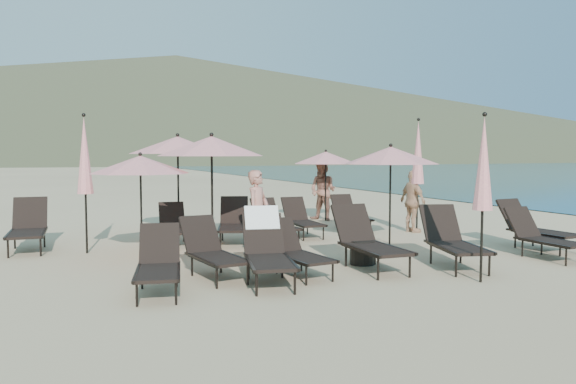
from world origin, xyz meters
name	(u,v)px	position (x,y,z in m)	size (l,w,h in m)	color
ground	(382,268)	(0.00, 0.00, 0.00)	(800.00, 800.00, 0.00)	#D6BA8C
volcanic_headland	(196,109)	(71.37, 302.62, 26.49)	(690.00, 690.00, 55.00)	brown
lounger_0	(158,263)	(-3.89, -0.21, 0.43)	(0.93, 1.68, 0.91)	black
lounger_1	(212,250)	(-2.92, 0.43, 0.43)	(0.82, 1.68, 0.93)	black
lounger_2	(296,250)	(-1.62, 0.06, 0.41)	(0.74, 1.57, 0.87)	black
lounger_3	(368,240)	(-0.27, 0.03, 0.49)	(0.78, 1.86, 1.05)	black
lounger_4	(452,239)	(1.18, -0.38, 0.48)	(1.16, 1.90, 1.03)	black
lounger_5	(535,227)	(3.96, 0.40, 0.46)	(0.76, 1.76, 0.99)	black
lounger_6	(28,227)	(-5.72, 4.35, 0.49)	(0.78, 1.84, 1.04)	black
lounger_7	(174,225)	(-2.81, 4.02, 0.41)	(0.75, 1.57, 0.87)	black
lounger_8	(234,222)	(-1.54, 3.65, 0.46)	(1.16, 1.82, 0.98)	black
lounger_9	(274,222)	(-0.64, 3.50, 0.44)	(0.67, 1.64, 0.93)	black
lounger_10	(302,219)	(0.24, 3.92, 0.42)	(0.67, 1.58, 0.90)	black
lounger_11	(350,214)	(1.84, 4.41, 0.41)	(0.74, 1.59, 0.88)	black
lounger_12	(543,235)	(3.29, -0.41, 0.43)	(0.62, 1.59, 0.92)	black
lounger_13	(267,247)	(-2.21, -0.16, 0.53)	(1.03, 1.88, 1.11)	black
umbrella_open_0	(140,165)	(-3.71, 2.55, 1.77)	(1.86, 1.86, 2.00)	black
umbrella_open_1	(212,146)	(-2.22, 2.97, 2.13)	(2.24, 2.24, 2.41)	black
umbrella_open_2	(391,155)	(1.39, 1.89, 1.94)	(2.03, 2.03, 2.19)	black
umbrella_open_3	(178,145)	(-2.46, 5.14, 2.17)	(2.28, 2.28, 2.46)	black
umbrella_open_4	(326,158)	(2.14, 6.41, 1.85)	(1.94, 1.94, 2.09)	black
umbrella_closed_0	(483,164)	(0.79, -1.54, 1.81)	(0.30, 0.30, 2.61)	black
umbrella_closed_1	(418,153)	(3.14, 3.33, 1.98)	(0.33, 0.33, 2.85)	black
umbrella_closed_2	(85,156)	(-4.64, 3.49, 1.92)	(0.32, 0.32, 2.77)	black
side_table_0	(261,255)	(-1.95, 0.80, 0.22)	(0.40, 0.40, 0.45)	black
side_table_1	(362,252)	(-0.18, 0.38, 0.21)	(0.45, 0.45, 0.43)	black
beachgoer_a	(258,212)	(-1.51, 2.17, 0.83)	(0.60, 0.40, 1.65)	tan
beachgoer_b	(323,191)	(2.10, 6.51, 0.87)	(0.85, 0.66, 1.74)	#96614D
beachgoer_c	(413,201)	(3.07, 3.42, 0.78)	(0.92, 0.38, 1.56)	tan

